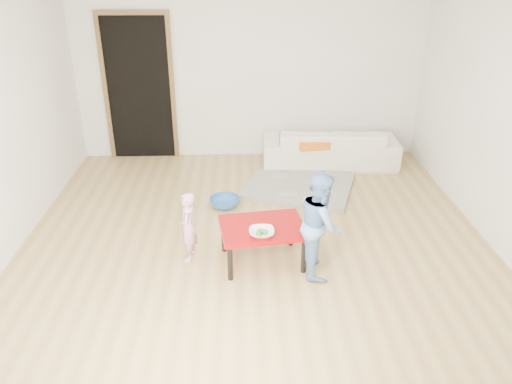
{
  "coord_description": "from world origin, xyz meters",
  "views": [
    {
      "loc": [
        -0.15,
        -4.7,
        2.83
      ],
      "look_at": [
        0.0,
        -0.2,
        0.65
      ],
      "focal_mm": 35.0,
      "sensor_mm": 36.0,
      "label": 1
    }
  ],
  "objects_px": {
    "child_blue": "(320,224)",
    "basin": "(225,202)",
    "red_table": "(262,244)",
    "sofa": "(330,146)",
    "child_pink": "(188,227)",
    "bowl": "(262,233)"
  },
  "relations": [
    {
      "from": "child_blue",
      "to": "basin",
      "type": "xyz_separation_m",
      "value": [
        -0.94,
        1.38,
        -0.46
      ]
    },
    {
      "from": "bowl",
      "to": "sofa",
      "type": "bearing_deg",
      "value": 67.67
    },
    {
      "from": "red_table",
      "to": "child_pink",
      "type": "relative_size",
      "value": 1.12
    },
    {
      "from": "child_pink",
      "to": "red_table",
      "type": "bearing_deg",
      "value": 84.25
    },
    {
      "from": "sofa",
      "to": "child_pink",
      "type": "relative_size",
      "value": 2.65
    },
    {
      "from": "red_table",
      "to": "basin",
      "type": "relative_size",
      "value": 2.21
    },
    {
      "from": "red_table",
      "to": "bowl",
      "type": "bearing_deg",
      "value": -95.06
    },
    {
      "from": "red_table",
      "to": "bowl",
      "type": "distance_m",
      "value": 0.29
    },
    {
      "from": "sofa",
      "to": "bowl",
      "type": "height_order",
      "value": "sofa"
    },
    {
      "from": "sofa",
      "to": "child_blue",
      "type": "distance_m",
      "value": 2.75
    },
    {
      "from": "child_blue",
      "to": "basin",
      "type": "bearing_deg",
      "value": 33.72
    },
    {
      "from": "child_blue",
      "to": "sofa",
      "type": "bearing_deg",
      "value": -12.16
    },
    {
      "from": "child_pink",
      "to": "basin",
      "type": "height_order",
      "value": "child_pink"
    },
    {
      "from": "bowl",
      "to": "basin",
      "type": "xyz_separation_m",
      "value": [
        -0.39,
        1.39,
        -0.38
      ]
    },
    {
      "from": "sofa",
      "to": "bowl",
      "type": "relative_size",
      "value": 8.02
    },
    {
      "from": "child_pink",
      "to": "basin",
      "type": "distance_m",
      "value": 1.21
    },
    {
      "from": "child_pink",
      "to": "child_blue",
      "type": "height_order",
      "value": "child_blue"
    },
    {
      "from": "basin",
      "to": "child_pink",
      "type": "bearing_deg",
      "value": -106.52
    },
    {
      "from": "basin",
      "to": "red_table",
      "type": "bearing_deg",
      "value": -71.4
    },
    {
      "from": "red_table",
      "to": "sofa",
      "type": "bearing_deg",
      "value": 66.57
    },
    {
      "from": "sofa",
      "to": "red_table",
      "type": "xyz_separation_m",
      "value": [
        -1.09,
        -2.51,
        -0.08
      ]
    },
    {
      "from": "sofa",
      "to": "bowl",
      "type": "xyz_separation_m",
      "value": [
        -1.1,
        -2.69,
        0.16
      ]
    }
  ]
}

